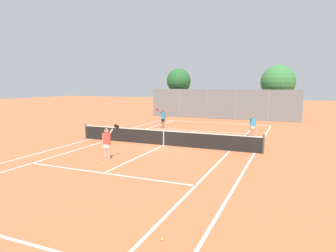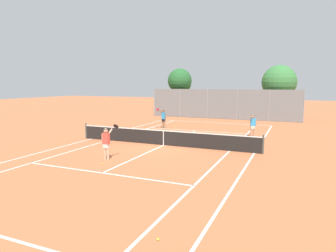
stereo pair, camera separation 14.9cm
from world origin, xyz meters
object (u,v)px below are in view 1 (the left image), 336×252
at_px(loose_tennis_ball_3, 175,127).
at_px(tennis_net, 164,137).
at_px(loose_tennis_ball_1, 102,164).
at_px(loose_tennis_ball_2, 193,131).
at_px(loose_tennis_ball_0, 180,151).
at_px(tree_behind_right, 278,83).
at_px(loose_tennis_ball_4, 162,239).
at_px(player_near_side, 107,142).
at_px(tree_behind_left, 179,82).
at_px(player_far_left, 163,118).
at_px(player_far_right, 253,124).

bearing_deg(loose_tennis_ball_3, tennis_net, -73.51).
xyz_separation_m(loose_tennis_ball_1, loose_tennis_ball_2, (0.91, 11.01, 0.00)).
distance_m(loose_tennis_ball_0, tree_behind_right, 20.08).
height_order(loose_tennis_ball_3, loose_tennis_ball_4, same).
height_order(player_near_side, loose_tennis_ball_3, player_near_side).
bearing_deg(loose_tennis_ball_4, loose_tennis_ball_3, 110.71).
bearing_deg(tennis_net, loose_tennis_ball_2, 89.67).
xyz_separation_m(loose_tennis_ball_1, tree_behind_left, (-4.74, 22.73, 4.03)).
height_order(player_far_left, loose_tennis_ball_4, player_far_left).
bearing_deg(tree_behind_right, player_far_right, -94.29).
bearing_deg(loose_tennis_ball_2, loose_tennis_ball_0, -77.76).
relative_size(player_near_side, loose_tennis_ball_2, 26.88).
xyz_separation_m(player_far_left, loose_tennis_ball_2, (2.96, -0.73, -0.89)).
distance_m(player_far_left, player_far_right, 7.74).
height_order(tennis_net, tree_behind_right, tree_behind_right).
bearing_deg(player_far_left, loose_tennis_ball_4, -66.16).
height_order(loose_tennis_ball_0, loose_tennis_ball_4, same).
xyz_separation_m(tree_behind_left, tree_behind_right, (11.27, 0.47, -0.16)).
xyz_separation_m(player_near_side, loose_tennis_ball_1, (0.26, -0.81, -0.89)).
distance_m(tree_behind_left, tree_behind_right, 11.28).
distance_m(player_far_left, loose_tennis_ball_2, 3.18).
bearing_deg(tree_behind_right, player_near_side, -106.87).
xyz_separation_m(loose_tennis_ball_0, tree_behind_right, (4.08, 19.27, 3.88)).
bearing_deg(player_near_side, player_far_left, 99.29).
xyz_separation_m(player_far_left, tree_behind_left, (-2.68, 10.98, 3.14)).
distance_m(tennis_net, loose_tennis_ball_4, 11.47).
bearing_deg(tennis_net, tree_behind_left, 107.80).
distance_m(loose_tennis_ball_3, tree_behind_left, 11.31).
height_order(player_far_left, tree_behind_left, tree_behind_left).
bearing_deg(loose_tennis_ball_1, tree_behind_right, 74.29).
height_order(tree_behind_left, tree_behind_right, tree_behind_right).
distance_m(loose_tennis_ball_1, loose_tennis_ball_3, 12.80).
relative_size(loose_tennis_ball_1, loose_tennis_ball_3, 1.00).
bearing_deg(loose_tennis_ball_2, tree_behind_right, 65.25).
bearing_deg(loose_tennis_ball_0, player_far_right, 64.30).
xyz_separation_m(tennis_net, tree_behind_right, (5.65, 17.95, 3.40)).
relative_size(loose_tennis_ball_3, tree_behind_right, 0.01).
bearing_deg(loose_tennis_ball_2, tennis_net, -90.33).
xyz_separation_m(player_far_right, tree_behind_right, (0.96, 12.78, 3.00)).
bearing_deg(loose_tennis_ball_0, player_far_left, 119.91).
bearing_deg(loose_tennis_ball_1, loose_tennis_ball_2, 85.29).
bearing_deg(tree_behind_left, player_far_right, -50.07).
height_order(player_near_side, loose_tennis_ball_0, player_near_side).
xyz_separation_m(player_far_left, loose_tennis_ball_4, (7.51, -17.01, -0.89)).
relative_size(player_far_right, loose_tennis_ball_2, 24.24).
xyz_separation_m(loose_tennis_ball_2, loose_tennis_ball_4, (4.55, -16.27, 0.00)).
relative_size(loose_tennis_ball_0, tree_behind_right, 0.01).
bearing_deg(loose_tennis_ball_4, loose_tennis_ball_0, 108.17).
bearing_deg(loose_tennis_ball_3, tree_behind_right, 53.09).
bearing_deg(loose_tennis_ball_4, loose_tennis_ball_2, 105.63).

